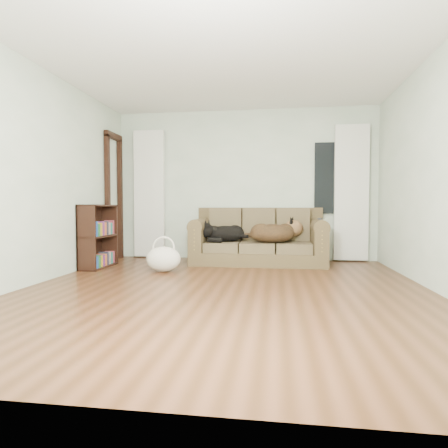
# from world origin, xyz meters

# --- Properties ---
(floor) EXTENTS (5.00, 5.00, 0.00)m
(floor) POSITION_xyz_m (0.00, 0.00, 0.00)
(floor) COLOR #3C210F
(floor) RESTS_ON ground
(ceiling) EXTENTS (5.00, 5.00, 0.00)m
(ceiling) POSITION_xyz_m (0.00, 0.00, 2.60)
(ceiling) COLOR white
(ceiling) RESTS_ON ground
(wall_back) EXTENTS (4.50, 0.04, 2.60)m
(wall_back) POSITION_xyz_m (0.00, 2.50, 1.30)
(wall_back) COLOR beige
(wall_back) RESTS_ON ground
(wall_left) EXTENTS (0.04, 5.00, 2.60)m
(wall_left) POSITION_xyz_m (-2.25, 0.00, 1.30)
(wall_left) COLOR beige
(wall_left) RESTS_ON ground
(wall_right) EXTENTS (0.04, 5.00, 2.60)m
(wall_right) POSITION_xyz_m (2.25, 0.00, 1.30)
(wall_right) COLOR beige
(wall_right) RESTS_ON ground
(curtain_left) EXTENTS (0.55, 0.08, 2.25)m
(curtain_left) POSITION_xyz_m (-1.70, 2.42, 1.15)
(curtain_left) COLOR white
(curtain_left) RESTS_ON ground
(curtain_right) EXTENTS (0.55, 0.08, 2.25)m
(curtain_right) POSITION_xyz_m (1.80, 2.42, 1.15)
(curtain_right) COLOR white
(curtain_right) RESTS_ON ground
(window_pane) EXTENTS (0.50, 0.03, 1.20)m
(window_pane) POSITION_xyz_m (1.45, 2.47, 1.40)
(window_pane) COLOR black
(window_pane) RESTS_ON wall_back
(door_casing) EXTENTS (0.07, 0.60, 2.10)m
(door_casing) POSITION_xyz_m (-2.20, 2.05, 1.05)
(door_casing) COLOR black
(door_casing) RESTS_ON ground
(sofa) EXTENTS (2.11, 0.91, 0.86)m
(sofa) POSITION_xyz_m (0.27, 1.98, 0.45)
(sofa) COLOR #39311C
(sofa) RESTS_ON floor
(dog_black_lab) EXTENTS (0.69, 0.53, 0.27)m
(dog_black_lab) POSITION_xyz_m (-0.29, 1.95, 0.48)
(dog_black_lab) COLOR black
(dog_black_lab) RESTS_ON sofa
(dog_shepherd) EXTENTS (0.82, 0.64, 0.33)m
(dog_shepherd) POSITION_xyz_m (0.54, 1.91, 0.49)
(dog_shepherd) COLOR black
(dog_shepherd) RESTS_ON sofa
(tv_remote) EXTENTS (0.08, 0.17, 0.02)m
(tv_remote) POSITION_xyz_m (1.23, 1.84, 0.73)
(tv_remote) COLOR black
(tv_remote) RESTS_ON sofa
(tote_bag) EXTENTS (0.60, 0.55, 0.36)m
(tote_bag) POSITION_xyz_m (-1.01, 1.00, 0.16)
(tote_bag) COLOR beige
(tote_bag) RESTS_ON floor
(bookshelf) EXTENTS (0.39, 0.79, 0.95)m
(bookshelf) POSITION_xyz_m (-2.09, 1.23, 0.50)
(bookshelf) COLOR black
(bookshelf) RESTS_ON floor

